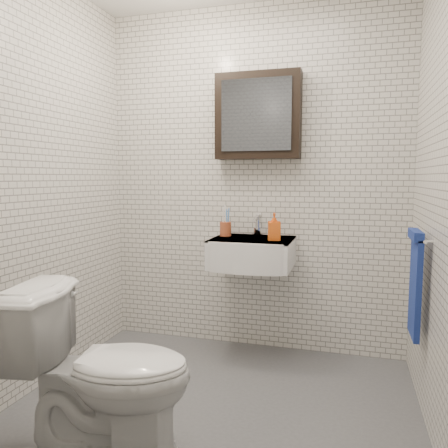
% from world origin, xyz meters
% --- Properties ---
extents(ground, '(2.20, 2.00, 0.01)m').
position_xyz_m(ground, '(0.00, 0.00, 0.01)').
color(ground, '#4E5156').
rests_on(ground, ground).
extents(room_shell, '(2.22, 2.02, 2.51)m').
position_xyz_m(room_shell, '(0.00, 0.00, 1.47)').
color(room_shell, silver).
rests_on(room_shell, ground).
extents(washbasin, '(0.55, 0.50, 0.20)m').
position_xyz_m(washbasin, '(0.05, 0.73, 0.76)').
color(washbasin, white).
rests_on(washbasin, room_shell).
extents(faucet, '(0.06, 0.20, 0.15)m').
position_xyz_m(faucet, '(0.05, 0.93, 0.92)').
color(faucet, silver).
rests_on(faucet, washbasin).
extents(mirror_cabinet, '(0.60, 0.15, 0.60)m').
position_xyz_m(mirror_cabinet, '(0.05, 0.93, 1.70)').
color(mirror_cabinet, black).
rests_on(mirror_cabinet, room_shell).
extents(towel_rail, '(0.09, 0.30, 0.58)m').
position_xyz_m(towel_rail, '(1.04, 0.35, 0.72)').
color(towel_rail, silver).
rests_on(towel_rail, room_shell).
extents(toothbrush_cup, '(0.11, 0.11, 0.22)m').
position_xyz_m(toothbrush_cup, '(-0.16, 0.85, 0.91)').
color(toothbrush_cup, '#9C4627').
rests_on(toothbrush_cup, washbasin).
extents(soap_bottle, '(0.10, 0.10, 0.18)m').
position_xyz_m(soap_bottle, '(0.21, 0.73, 0.94)').
color(soap_bottle, orange).
rests_on(soap_bottle, washbasin).
extents(toilet, '(0.84, 0.57, 0.79)m').
position_xyz_m(toilet, '(-0.35, -0.49, 0.40)').
color(toilet, white).
rests_on(toilet, ground).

